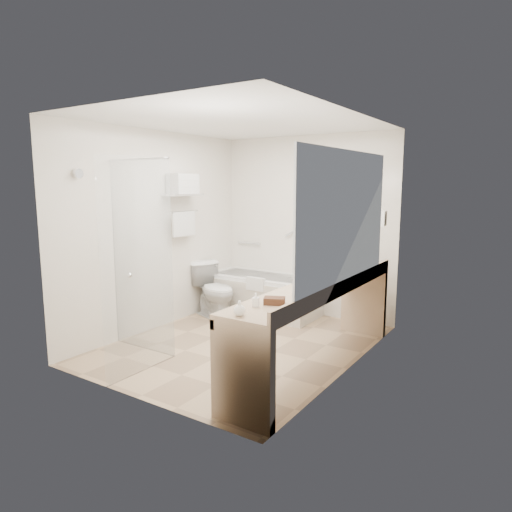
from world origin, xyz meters
The scene contains 25 objects.
floor centered at (0.00, 0.00, 0.00)m, with size 3.20×3.20×0.00m, color tan.
ceiling centered at (0.00, 0.00, 2.50)m, with size 2.60×3.20×0.10m, color white.
wall_back centered at (0.00, 1.60, 1.25)m, with size 2.60×0.10×2.50m, color silver.
wall_front centered at (0.00, -1.60, 1.25)m, with size 2.60×0.10×2.50m, color silver.
wall_left centered at (-1.30, 0.00, 1.25)m, with size 0.10×3.20×2.50m, color silver.
wall_right centered at (1.30, 0.00, 1.25)m, with size 0.10×3.20×2.50m, color silver.
bathtub centered at (-0.50, 1.24, 0.28)m, with size 1.60×0.73×0.59m.
grab_bar_short centered at (-0.95, 1.56, 0.95)m, with size 0.03×0.03×0.40m, color silver.
grab_bar_long centered at (-0.05, 1.56, 1.25)m, with size 0.03×0.03×0.60m, color silver.
shower_enclosure centered at (-0.63, -0.93, 1.07)m, with size 0.96×0.91×2.11m.
towel_shelf centered at (-1.17, 0.35, 1.75)m, with size 0.24×0.55×0.81m.
vanity_counter centered at (1.02, -0.15, 0.64)m, with size 0.55×2.70×0.95m.
sink centered at (1.05, 0.25, 0.82)m, with size 0.40×0.52×0.14m, color silver.
faucet centered at (1.20, 0.25, 0.93)m, with size 0.03×0.03×0.14m, color silver.
mirror centered at (1.29, -0.15, 1.55)m, with size 0.02×2.00×1.20m, color #AFB5BC.
hairdryer_unit centered at (1.25, 1.05, 1.45)m, with size 0.08×0.10×0.18m, color white.
toilet centered at (-0.95, 0.70, 0.37)m, with size 0.42×0.76×0.74m, color silver.
amenity_basket centered at (1.01, -0.97, 0.88)m, with size 0.17×0.12×0.06m, color #4E2F1C.
soap_bottle_a centered at (0.93, -1.12, 0.88)m, with size 0.05×0.12×0.05m, color white.
soap_bottle_b centered at (0.96, -1.40, 0.90)m, with size 0.09×0.12×0.09m, color white.
water_bottle_left centered at (1.07, 0.51, 0.93)m, with size 0.05×0.05×0.18m.
water_bottle_mid centered at (0.99, 0.43, 0.94)m, with size 0.06×0.06×0.21m.
water_bottle_right centered at (1.05, 1.10, 0.93)m, with size 0.05×0.05×0.17m.
drinking_glass_near centered at (0.83, 1.09, 0.89)m, with size 0.07×0.07×0.08m, color silver.
drinking_glass_far centered at (0.92, 1.02, 0.89)m, with size 0.07×0.07×0.09m, color silver.
Camera 1 is at (2.91, -4.15, 1.85)m, focal length 32.00 mm.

